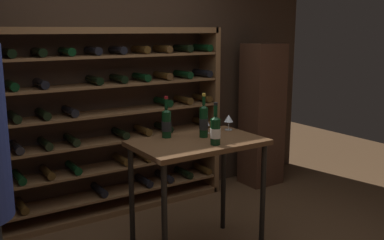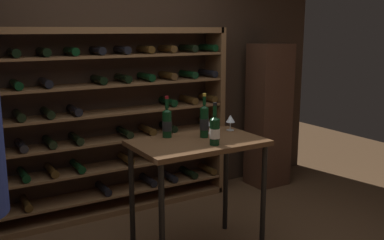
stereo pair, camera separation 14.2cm
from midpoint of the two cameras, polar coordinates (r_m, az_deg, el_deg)
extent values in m
cube|color=#3D2B1E|center=(4.66, -10.75, 6.13)|extent=(5.08, 0.10, 2.84)
cube|color=brown|center=(5.05, 1.45, 1.21)|extent=(0.06, 0.32, 1.87)
cube|color=brown|center=(4.38, -12.15, 11.28)|extent=(2.47, 0.32, 0.06)
cube|color=brown|center=(4.74, -11.20, -11.15)|extent=(2.47, 0.32, 0.06)
cube|color=brown|center=(4.68, -11.28, -9.18)|extent=(2.39, 0.32, 0.02)
cylinder|color=#4C3314|center=(4.44, -22.07, -10.27)|extent=(0.08, 0.30, 0.08)
cylinder|color=black|center=(4.62, -12.77, -8.80)|extent=(0.08, 0.30, 0.08)
cylinder|color=black|center=(4.80, -7.10, -7.79)|extent=(0.08, 0.30, 0.08)
cylinder|color=black|center=(4.91, -4.44, -7.29)|extent=(0.08, 0.30, 0.08)
cylinder|color=black|center=(5.03, -1.91, -6.79)|extent=(0.08, 0.30, 0.08)
cylinder|color=#4C3314|center=(5.16, 0.49, -6.31)|extent=(0.08, 0.30, 0.08)
cube|color=brown|center=(4.59, -11.42, -5.93)|extent=(2.39, 0.32, 0.02)
cylinder|color=black|center=(4.35, -22.36, -6.85)|extent=(0.08, 0.30, 0.08)
cylinder|color=#4C3314|center=(4.39, -19.12, -6.41)|extent=(0.08, 0.30, 0.08)
cylinder|color=black|center=(4.46, -15.98, -5.96)|extent=(0.08, 0.30, 0.08)
cylinder|color=#4C3314|center=(4.62, -10.00, -5.05)|extent=(0.08, 0.30, 0.08)
cylinder|color=#4C3314|center=(4.72, -7.18, -4.60)|extent=(0.08, 0.30, 0.08)
cylinder|color=black|center=(4.83, -4.49, -4.16)|extent=(0.08, 0.30, 0.08)
cube|color=brown|center=(4.51, -11.56, -2.56)|extent=(2.39, 0.32, 0.02)
cylinder|color=black|center=(4.27, -22.64, -3.30)|extent=(0.08, 0.30, 0.08)
cylinder|color=black|center=(4.32, -19.37, -2.89)|extent=(0.08, 0.30, 0.08)
cylinder|color=black|center=(4.38, -16.18, -2.48)|extent=(0.08, 0.30, 0.08)
cylinder|color=black|center=(4.55, -10.12, -1.68)|extent=(0.08, 0.30, 0.08)
cylinder|color=#4C3314|center=(4.65, -7.27, -1.30)|extent=(0.08, 0.30, 0.08)
cylinder|color=black|center=(4.76, -4.55, -0.93)|extent=(0.08, 0.30, 0.08)
cylinder|color=#4C3314|center=(5.01, 0.50, -0.24)|extent=(0.08, 0.30, 0.08)
cube|color=brown|center=(4.45, -11.71, 0.92)|extent=(2.39, 0.32, 0.02)
cylinder|color=black|center=(4.21, -22.94, 0.37)|extent=(0.08, 0.30, 0.08)
cylinder|color=black|center=(4.26, -19.62, 0.74)|extent=(0.08, 0.30, 0.08)
cylinder|color=black|center=(4.32, -16.39, 1.10)|extent=(0.08, 0.30, 0.08)
cylinder|color=black|center=(4.71, -4.60, 2.38)|extent=(0.08, 0.30, 0.08)
cylinder|color=#4C3314|center=(4.83, -1.98, 2.65)|extent=(0.08, 0.30, 0.08)
cylinder|color=#4C3314|center=(4.96, 0.51, 2.90)|extent=(0.08, 0.30, 0.08)
cube|color=brown|center=(4.41, -11.86, 4.48)|extent=(2.39, 0.32, 0.02)
cylinder|color=black|center=(4.17, -23.24, 4.13)|extent=(0.08, 0.30, 0.08)
cylinder|color=black|center=(4.22, -19.88, 4.46)|extent=(0.08, 0.30, 0.08)
cylinder|color=black|center=(4.36, -13.43, 5.05)|extent=(0.08, 0.30, 0.08)
cylinder|color=black|center=(4.45, -10.38, 5.31)|extent=(0.08, 0.30, 0.08)
cylinder|color=black|center=(4.56, -7.45, 5.54)|extent=(0.08, 0.30, 0.08)
cylinder|color=#4C3314|center=(4.67, -4.66, 5.75)|extent=(0.08, 0.30, 0.08)
cylinder|color=black|center=(4.80, -2.00, 5.94)|extent=(0.08, 0.30, 0.08)
cylinder|color=black|center=(4.93, 0.51, 6.10)|extent=(0.08, 0.30, 0.08)
cube|color=brown|center=(4.39, -12.01, 8.09)|extent=(2.39, 0.32, 0.02)
cylinder|color=black|center=(4.15, -23.56, 7.94)|extent=(0.08, 0.30, 0.08)
cylinder|color=black|center=(4.20, -20.15, 8.23)|extent=(0.08, 0.30, 0.08)
cylinder|color=black|center=(4.26, -16.82, 8.49)|extent=(0.08, 0.30, 0.08)
cylinder|color=black|center=(4.34, -13.61, 8.71)|extent=(0.08, 0.30, 0.08)
cylinder|color=black|center=(4.43, -10.51, 8.89)|extent=(0.08, 0.30, 0.08)
cylinder|color=#4C3314|center=(4.53, -7.54, 9.05)|extent=(0.08, 0.30, 0.08)
cylinder|color=#4C3314|center=(4.65, -4.71, 9.17)|extent=(0.08, 0.30, 0.08)
cylinder|color=black|center=(4.78, -2.03, 9.27)|extent=(0.08, 0.30, 0.08)
cylinder|color=black|center=(4.91, 0.52, 9.34)|extent=(0.08, 0.30, 0.08)
cube|color=brown|center=(3.53, -0.37, -2.97)|extent=(1.04, 0.64, 0.04)
cylinder|color=black|center=(3.25, -4.86, -13.54)|extent=(0.04, 0.04, 0.94)
cylinder|color=black|center=(3.75, 8.05, -10.09)|extent=(0.04, 0.04, 0.94)
cylinder|color=black|center=(3.70, -8.91, -10.44)|extent=(0.04, 0.04, 0.94)
cylinder|color=black|center=(4.14, 3.10, -7.85)|extent=(0.04, 0.04, 0.94)
cube|color=#4C2D1E|center=(5.33, 8.30, 0.65)|extent=(0.44, 0.36, 1.69)
cylinder|color=black|center=(3.60, 0.40, -0.34)|extent=(0.07, 0.07, 0.24)
cone|color=black|center=(3.57, 0.40, 1.77)|extent=(0.07, 0.07, 0.03)
cylinder|color=black|center=(3.57, 0.40, 2.54)|extent=(0.03, 0.03, 0.07)
cylinder|color=#B7932D|center=(3.56, 0.40, 3.29)|extent=(0.03, 0.03, 0.02)
cylinder|color=black|center=(3.60, 0.40, -0.53)|extent=(0.07, 0.07, 0.09)
cylinder|color=black|center=(3.37, 1.85, -1.56)|extent=(0.08, 0.08, 0.20)
cone|color=black|center=(3.35, 1.86, 0.31)|extent=(0.08, 0.08, 0.03)
cylinder|color=black|center=(3.34, 1.87, 1.22)|extent=(0.03, 0.03, 0.08)
cylinder|color=black|center=(3.33, 1.87, 2.09)|extent=(0.03, 0.03, 0.02)
cylinder|color=silver|center=(3.37, 1.85, -1.73)|extent=(0.08, 0.08, 0.08)
cylinder|color=black|center=(3.60, -4.45, -0.61)|extent=(0.08, 0.08, 0.21)
cone|color=black|center=(3.58, -4.48, 1.26)|extent=(0.08, 0.08, 0.03)
cylinder|color=black|center=(3.57, -4.49, 2.10)|extent=(0.03, 0.03, 0.08)
cylinder|color=maroon|center=(3.56, -4.50, 2.91)|extent=(0.03, 0.03, 0.02)
cylinder|color=black|center=(3.60, -4.44, -0.78)|extent=(0.08, 0.08, 0.08)
cylinder|color=silver|center=(3.89, 3.69, -1.26)|extent=(0.07, 0.07, 0.00)
cylinder|color=silver|center=(3.88, 3.70, -0.73)|extent=(0.01, 0.01, 0.07)
cone|color=silver|center=(3.87, 3.71, 0.22)|extent=(0.08, 0.08, 0.06)
cylinder|color=#590A14|center=(3.87, 3.71, 0.02)|extent=(0.04, 0.04, 0.02)
cylinder|color=silver|center=(3.76, 0.66, -1.69)|extent=(0.07, 0.07, 0.00)
cylinder|color=silver|center=(3.75, 0.66, -1.18)|extent=(0.01, 0.01, 0.06)
cone|color=silver|center=(3.74, 0.66, -0.15)|extent=(0.08, 0.08, 0.07)
cylinder|color=#590A14|center=(3.74, 0.66, -0.39)|extent=(0.04, 0.04, 0.03)
camera|label=1|loc=(0.07, -91.16, -0.24)|focal=41.24mm
camera|label=2|loc=(0.07, 88.84, 0.24)|focal=41.24mm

